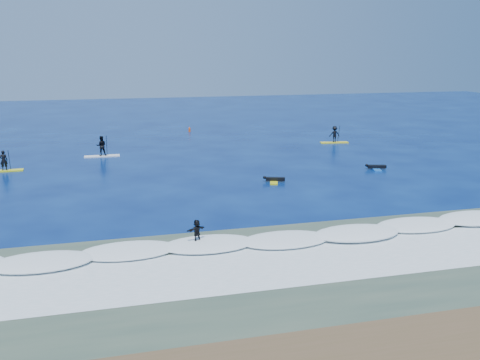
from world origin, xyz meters
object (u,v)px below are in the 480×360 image
object	(u,v)px
sup_paddler_right	(334,135)
prone_paddler_near	(274,180)
sup_paddler_left	(4,164)
wave_surfer	(197,232)
sup_paddler_center	(102,148)
prone_paddler_far	(376,167)
marker_buoy	(189,130)

from	to	relation	value
sup_paddler_right	prone_paddler_near	bearing A→B (deg)	-119.71
sup_paddler_left	wave_surfer	distance (m)	24.47
sup_paddler_right	wave_surfer	bearing A→B (deg)	-117.94
sup_paddler_center	wave_surfer	distance (m)	26.05
prone_paddler_far	wave_surfer	xyz separation A→B (m)	(-17.81, -14.15, 0.57)
sup_paddler_center	wave_surfer	bearing A→B (deg)	-80.43
prone_paddler_near	marker_buoy	size ratio (longest dim) A/B	3.34
sup_paddler_right	wave_surfer	xyz separation A→B (m)	(-19.97, -27.22, -0.10)
wave_surfer	prone_paddler_far	bearing A→B (deg)	13.29
wave_surfer	marker_buoy	xyz separation A→B (m)	(6.14, 39.21, -0.44)
sup_paddler_left	sup_paddler_center	size ratio (longest dim) A/B	0.90
wave_surfer	sup_paddler_left	bearing A→B (deg)	95.00
prone_paddler_far	wave_surfer	world-z (taller)	wave_surfer
prone_paddler_near	prone_paddler_far	world-z (taller)	prone_paddler_far
sup_paddler_center	prone_paddler_far	world-z (taller)	sup_paddler_center
prone_paddler_near	prone_paddler_far	xyz separation A→B (m)	(9.68, 2.07, 0.01)
prone_paddler_near	wave_surfer	xyz separation A→B (m)	(-8.13, -12.08, 0.57)
wave_surfer	sup_paddler_right	bearing A→B (deg)	28.55
sup_paddler_left	prone_paddler_far	world-z (taller)	sup_paddler_left
marker_buoy	sup_paddler_right	bearing A→B (deg)	-40.93
sup_paddler_left	marker_buoy	xyz separation A→B (m)	(18.44, 18.06, -0.35)
marker_buoy	sup_paddler_center	bearing A→B (deg)	-128.02
sup_paddler_right	prone_paddler_far	world-z (taller)	sup_paddler_right
sup_paddler_right	marker_buoy	bearing A→B (deg)	147.39
marker_buoy	prone_paddler_near	bearing A→B (deg)	-85.80
sup_paddler_center	sup_paddler_right	size ratio (longest dim) A/B	1.05
marker_buoy	sup_paddler_left	bearing A→B (deg)	-135.60
sup_paddler_left	prone_paddler_near	world-z (taller)	sup_paddler_left
prone_paddler_near	prone_paddler_far	distance (m)	9.90
sup_paddler_center	sup_paddler_right	world-z (taller)	sup_paddler_center
sup_paddler_right	sup_paddler_left	bearing A→B (deg)	-161.02
prone_paddler_far	marker_buoy	world-z (taller)	marker_buoy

